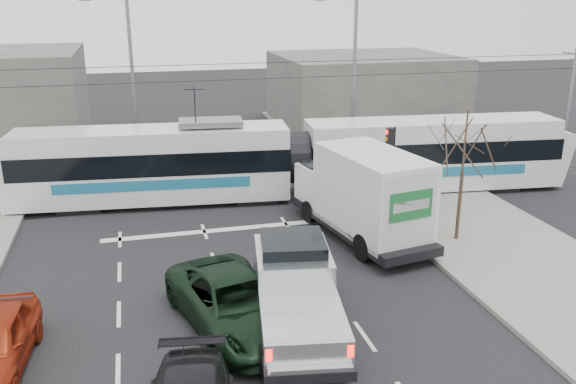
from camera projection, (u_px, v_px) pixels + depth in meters
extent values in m
plane|color=black|center=(280.00, 295.00, 19.45)|extent=(120.00, 120.00, 0.00)
cube|color=gray|center=(527.00, 263.00, 21.55)|extent=(6.00, 60.00, 0.15)
cube|color=#33302D|center=(230.00, 197.00, 28.65)|extent=(60.00, 1.60, 0.03)
cube|color=slate|center=(363.00, 91.00, 43.60)|extent=(12.00, 10.00, 5.00)
cylinder|color=#47382B|center=(459.00, 205.00, 23.07)|extent=(0.14, 0.14, 2.75)
cylinder|color=#47382B|center=(465.00, 140.00, 22.29)|extent=(0.07, 0.07, 2.25)
cylinder|color=black|center=(393.00, 168.00, 26.39)|extent=(0.12, 0.12, 3.60)
cube|color=black|center=(390.00, 139.00, 25.93)|extent=(0.28, 0.28, 0.95)
cylinder|color=#FF0C07|center=(387.00, 132.00, 25.80)|extent=(0.06, 0.20, 0.20)
cylinder|color=orange|center=(387.00, 139.00, 25.90)|extent=(0.06, 0.20, 0.20)
cylinder|color=#05330C|center=(386.00, 146.00, 25.99)|extent=(0.06, 0.20, 0.20)
cube|color=white|center=(394.00, 158.00, 26.09)|extent=(0.02, 0.30, 0.40)
cylinder|color=slate|center=(354.00, 84.00, 32.71)|extent=(0.20, 0.20, 9.00)
cylinder|color=slate|center=(133.00, 87.00, 31.83)|extent=(0.20, 0.20, 9.00)
cube|color=slate|center=(85.00, 0.00, 30.00)|extent=(0.55, 0.25, 0.14)
cylinder|color=black|center=(226.00, 80.00, 26.94)|extent=(60.00, 0.03, 0.03)
cylinder|color=black|center=(226.00, 64.00, 26.72)|extent=(60.00, 0.03, 0.03)
cylinder|color=slate|center=(569.00, 107.00, 31.82)|extent=(0.20, 0.20, 7.00)
cube|color=silver|center=(155.00, 183.00, 27.64)|extent=(12.25, 3.67, 1.46)
cube|color=black|center=(153.00, 159.00, 27.29)|extent=(12.31, 3.70, 1.00)
cube|color=silver|center=(152.00, 139.00, 27.01)|extent=(12.24, 3.57, 0.93)
cube|color=#1A6385|center=(153.00, 185.00, 26.36)|extent=(8.40, 0.83, 0.47)
cube|color=silver|center=(430.00, 170.00, 29.57)|extent=(12.25, 3.67, 1.46)
cube|color=black|center=(431.00, 148.00, 29.22)|extent=(12.31, 3.70, 1.00)
cube|color=silver|center=(433.00, 129.00, 28.94)|extent=(12.24, 3.57, 0.93)
cube|color=#1A6385|center=(440.00, 172.00, 28.29)|extent=(8.40, 0.83, 0.47)
cylinder|color=black|center=(297.00, 157.00, 28.32)|extent=(1.16, 2.51, 2.43)
cube|color=slate|center=(211.00, 122.00, 27.18)|extent=(2.94, 1.78, 0.23)
cube|color=black|center=(82.00, 203.00, 27.41)|extent=(2.07, 2.32, 0.34)
cube|color=black|center=(256.00, 194.00, 28.56)|extent=(2.07, 2.32, 0.34)
cube|color=black|center=(337.00, 190.00, 29.14)|extent=(2.07, 2.32, 0.34)
cube|color=black|center=(491.00, 183.00, 30.30)|extent=(2.07, 2.32, 0.34)
cube|color=black|center=(297.00, 312.00, 17.19)|extent=(3.18, 6.62, 0.27)
cube|color=silver|center=(293.00, 270.00, 18.04)|extent=(2.54, 2.98, 1.26)
cube|color=black|center=(293.00, 248.00, 17.94)|extent=(2.14, 2.18, 0.60)
cube|color=silver|center=(288.00, 256.00, 19.56)|extent=(2.24, 1.46, 0.60)
cube|color=silver|center=(303.00, 323.00, 15.73)|extent=(2.58, 3.17, 0.71)
cube|color=silver|center=(310.00, 371.00, 14.26)|extent=(2.02, 0.52, 0.20)
cube|color=#FF0C07|center=(269.00, 355.00, 14.17)|extent=(0.17, 0.11, 0.31)
cube|color=#FF0C07|center=(351.00, 351.00, 14.34)|extent=(0.17, 0.11, 0.31)
cylinder|color=black|center=(258.00, 286.00, 19.08)|extent=(0.44, 0.91, 0.88)
cylinder|color=black|center=(322.00, 283.00, 19.26)|extent=(0.44, 0.91, 0.88)
cylinder|color=black|center=(265.00, 360.00, 15.23)|extent=(0.44, 0.91, 0.88)
cylinder|color=black|center=(345.00, 356.00, 15.41)|extent=(0.44, 0.91, 0.88)
cube|color=black|center=(360.00, 223.00, 23.90)|extent=(3.71, 7.49, 0.36)
cube|color=white|center=(328.00, 183.00, 25.97)|extent=(2.61, 2.11, 1.64)
cube|color=black|center=(327.00, 169.00, 25.91)|extent=(2.19, 1.49, 0.61)
cube|color=silver|center=(372.00, 192.00, 22.81)|extent=(3.30, 5.24, 3.02)
cube|color=silver|center=(410.00, 212.00, 20.72)|extent=(2.14, 0.44, 2.66)
cube|color=#155F2A|center=(411.00, 206.00, 20.60)|extent=(1.70, 0.33, 1.03)
cube|color=black|center=(411.00, 258.00, 21.02)|extent=(2.22, 0.65, 0.18)
cylinder|color=black|center=(310.00, 212.00, 25.47)|extent=(0.47, 0.96, 0.92)
cylinder|color=black|center=(354.00, 204.00, 26.34)|extent=(0.47, 0.96, 0.92)
cylinder|color=black|center=(364.00, 248.00, 21.75)|extent=(0.49, 1.06, 1.02)
cylinder|color=black|center=(414.00, 238.00, 22.61)|extent=(0.49, 1.06, 1.02)
cube|color=black|center=(367.00, 200.00, 26.59)|extent=(3.75, 5.37, 0.25)
cube|color=black|center=(353.00, 180.00, 27.04)|extent=(2.53, 2.68, 1.16)
cube|color=black|center=(352.00, 166.00, 26.93)|extent=(2.06, 2.03, 0.55)
cube|color=black|center=(335.00, 179.00, 28.02)|extent=(1.99, 1.55, 0.55)
cube|color=black|center=(386.00, 198.00, 25.63)|extent=(2.59, 2.82, 0.66)
cube|color=silver|center=(410.00, 212.00, 24.74)|extent=(1.64, 0.86, 0.18)
cube|color=#590505|center=(395.00, 207.00, 24.21)|extent=(0.16, 0.13, 0.28)
cube|color=#590505|center=(422.00, 199.00, 25.18)|extent=(0.16, 0.13, 0.28)
cylinder|color=black|center=(328.00, 198.00, 27.33)|extent=(0.59, 0.85, 0.81)
cylinder|color=black|center=(355.00, 191.00, 28.34)|extent=(0.59, 0.85, 0.81)
cylinder|color=black|center=(380.00, 218.00, 24.92)|extent=(0.59, 0.85, 0.81)
cylinder|color=black|center=(408.00, 209.00, 25.94)|extent=(0.59, 0.85, 0.81)
imported|color=black|center=(235.00, 303.00, 17.31)|extent=(3.90, 6.14, 1.58)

